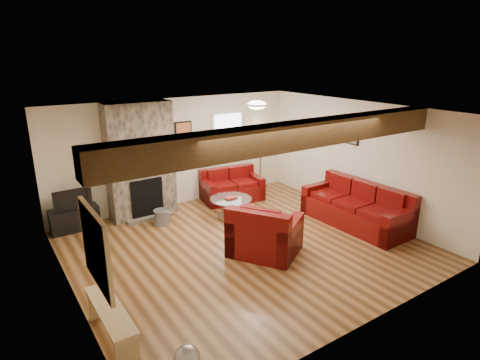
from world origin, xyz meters
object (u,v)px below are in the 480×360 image
object	(u,v)px
sofa_three	(356,205)
loveseat	(232,185)
floor_lamp	(261,134)
armchair_red	(265,228)
coffee_table	(231,208)
television	(72,198)
tv_cabinet	(75,219)

from	to	relation	value
sofa_three	loveseat	bearing A→B (deg)	-155.07
sofa_three	loveseat	distance (m)	3.00
floor_lamp	armchair_red	bearing A→B (deg)	-125.08
armchair_red	coffee_table	world-z (taller)	armchair_red
loveseat	coffee_table	size ratio (longest dim) A/B	1.57
television	tv_cabinet	bearing A→B (deg)	0.00
loveseat	floor_lamp	xyz separation A→B (m)	(1.09, 0.32, 1.09)
loveseat	television	xyz separation A→B (m)	(-3.60, 0.30, 0.30)
loveseat	floor_lamp	distance (m)	1.57
floor_lamp	television	bearing A→B (deg)	-179.76
coffee_table	television	distance (m)	3.26
armchair_red	tv_cabinet	size ratio (longest dim) A/B	1.22
sofa_three	tv_cabinet	world-z (taller)	sofa_three
armchair_red	floor_lamp	distance (m)	3.72
coffee_table	television	bearing A→B (deg)	157.63
coffee_table	television	xyz separation A→B (m)	(-2.98, 1.23, 0.46)
loveseat	floor_lamp	size ratio (longest dim) A/B	0.83
television	floor_lamp	size ratio (longest dim) A/B	0.43
loveseat	television	size ratio (longest dim) A/B	1.95
sofa_three	tv_cabinet	distance (m)	5.77
floor_lamp	loveseat	bearing A→B (deg)	-163.65
loveseat	television	distance (m)	3.63
armchair_red	coffee_table	xyz separation A→B (m)	(0.34, 1.69, -0.24)
sofa_three	floor_lamp	bearing A→B (deg)	-176.86
armchair_red	tv_cabinet	world-z (taller)	armchair_red
armchair_red	floor_lamp	size ratio (longest dim) A/B	0.67
armchair_red	coffee_table	bearing A→B (deg)	-44.10
sofa_three	coffee_table	bearing A→B (deg)	-133.41
armchair_red	floor_lamp	bearing A→B (deg)	-67.64
coffee_table	loveseat	bearing A→B (deg)	56.03
floor_lamp	sofa_three	bearing A→B (deg)	-85.54
television	floor_lamp	xyz separation A→B (m)	(4.70, 0.02, 0.78)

